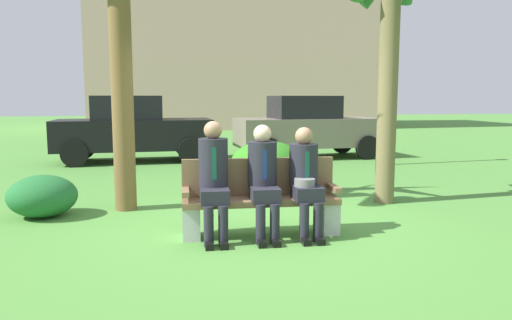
{
  "coord_description": "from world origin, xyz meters",
  "views": [
    {
      "loc": [
        -0.92,
        -5.74,
        1.62
      ],
      "look_at": [
        -0.04,
        0.16,
        0.85
      ],
      "focal_mm": 33.77,
      "sensor_mm": 36.0,
      "label": 1
    }
  ],
  "objects_px": {
    "shrub_near_bench": "(267,163)",
    "shrub_mid_lawn": "(42,196)",
    "seated_man_right": "(305,176)",
    "parked_car_far": "(308,127)",
    "park_bench": "(260,199)",
    "parked_car_near": "(133,129)",
    "street_lamp": "(393,77)",
    "seated_man_middle": "(263,175)",
    "palm_tree_short": "(390,6)",
    "seated_man_left": "(214,174)",
    "building_backdrop": "(233,37)"
  },
  "relations": [
    {
      "from": "seated_man_right",
      "to": "shrub_mid_lawn",
      "type": "distance_m",
      "value": 3.64
    },
    {
      "from": "palm_tree_short",
      "to": "seated_man_middle",
      "type": "bearing_deg",
      "value": -144.17
    },
    {
      "from": "parked_car_far",
      "to": "building_backdrop",
      "type": "distance_m",
      "value": 15.79
    },
    {
      "from": "shrub_near_bench",
      "to": "parked_car_far",
      "type": "bearing_deg",
      "value": 65.81
    },
    {
      "from": "park_bench",
      "to": "palm_tree_short",
      "type": "relative_size",
      "value": 0.44
    },
    {
      "from": "palm_tree_short",
      "to": "shrub_mid_lawn",
      "type": "xyz_separation_m",
      "value": [
        -5.0,
        -0.18,
        -2.69
      ]
    },
    {
      "from": "seated_man_middle",
      "to": "shrub_near_bench",
      "type": "height_order",
      "value": "seated_man_middle"
    },
    {
      "from": "shrub_near_bench",
      "to": "parked_car_far",
      "type": "relative_size",
      "value": 0.33
    },
    {
      "from": "seated_man_middle",
      "to": "building_backdrop",
      "type": "distance_m",
      "value": 22.98
    },
    {
      "from": "parked_car_near",
      "to": "street_lamp",
      "type": "xyz_separation_m",
      "value": [
        6.27,
        -1.55,
        1.28
      ]
    },
    {
      "from": "shrub_mid_lawn",
      "to": "seated_man_middle",
      "type": "bearing_deg",
      "value": -25.94
    },
    {
      "from": "seated_man_right",
      "to": "palm_tree_short",
      "type": "bearing_deg",
      "value": 43.3
    },
    {
      "from": "park_bench",
      "to": "seated_man_left",
      "type": "xyz_separation_m",
      "value": [
        -0.56,
        -0.12,
        0.34
      ]
    },
    {
      "from": "palm_tree_short",
      "to": "street_lamp",
      "type": "relative_size",
      "value": 1.22
    },
    {
      "from": "seated_man_right",
      "to": "parked_car_far",
      "type": "bearing_deg",
      "value": 75.3
    },
    {
      "from": "parked_car_far",
      "to": "shrub_near_bench",
      "type": "bearing_deg",
      "value": -114.19
    },
    {
      "from": "seated_man_middle",
      "to": "parked_car_near",
      "type": "xyz_separation_m",
      "value": [
        -2.21,
        7.19,
        0.1
      ]
    },
    {
      "from": "park_bench",
      "to": "shrub_mid_lawn",
      "type": "distance_m",
      "value": 3.09
    },
    {
      "from": "seated_man_left",
      "to": "seated_man_right",
      "type": "distance_m",
      "value": 1.07
    },
    {
      "from": "seated_man_left",
      "to": "seated_man_middle",
      "type": "relative_size",
      "value": 1.04
    },
    {
      "from": "parked_car_near",
      "to": "building_backdrop",
      "type": "xyz_separation_m",
      "value": [
        4.1,
        15.31,
        4.22
      ]
    },
    {
      "from": "seated_man_right",
      "to": "shrub_near_bench",
      "type": "relative_size",
      "value": 0.95
    },
    {
      "from": "palm_tree_short",
      "to": "shrub_mid_lawn",
      "type": "distance_m",
      "value": 5.68
    },
    {
      "from": "park_bench",
      "to": "seated_man_left",
      "type": "distance_m",
      "value": 0.66
    },
    {
      "from": "shrub_mid_lawn",
      "to": "building_backdrop",
      "type": "distance_m",
      "value": 22.15
    },
    {
      "from": "seated_man_left",
      "to": "shrub_mid_lawn",
      "type": "distance_m",
      "value": 2.69
    },
    {
      "from": "seated_man_left",
      "to": "seated_man_right",
      "type": "bearing_deg",
      "value": -0.72
    },
    {
      "from": "seated_man_right",
      "to": "park_bench",
      "type": "bearing_deg",
      "value": 165.53
    },
    {
      "from": "seated_man_left",
      "to": "building_backdrop",
      "type": "height_order",
      "value": "building_backdrop"
    },
    {
      "from": "building_backdrop",
      "to": "parked_car_far",
      "type": "bearing_deg",
      "value": -88.06
    },
    {
      "from": "building_backdrop",
      "to": "seated_man_right",
      "type": "bearing_deg",
      "value": -93.56
    },
    {
      "from": "parked_car_far",
      "to": "shrub_mid_lawn",
      "type": "bearing_deg",
      "value": -131.64
    },
    {
      "from": "seated_man_left",
      "to": "parked_car_near",
      "type": "bearing_deg",
      "value": 102.81
    },
    {
      "from": "park_bench",
      "to": "shrub_mid_lawn",
      "type": "height_order",
      "value": "park_bench"
    },
    {
      "from": "palm_tree_short",
      "to": "parked_car_far",
      "type": "distance_m",
      "value": 6.11
    },
    {
      "from": "seated_man_right",
      "to": "building_backdrop",
      "type": "distance_m",
      "value": 22.96
    },
    {
      "from": "park_bench",
      "to": "palm_tree_short",
      "type": "bearing_deg",
      "value": 33.4
    },
    {
      "from": "shrub_near_bench",
      "to": "seated_man_middle",
      "type": "bearing_deg",
      "value": -100.43
    },
    {
      "from": "palm_tree_short",
      "to": "parked_car_near",
      "type": "relative_size",
      "value": 1.05
    },
    {
      "from": "palm_tree_short",
      "to": "shrub_mid_lawn",
      "type": "bearing_deg",
      "value": -177.93
    },
    {
      "from": "seated_man_middle",
      "to": "building_backdrop",
      "type": "relative_size",
      "value": 0.08
    },
    {
      "from": "parked_car_far",
      "to": "seated_man_left",
      "type": "bearing_deg",
      "value": -112.29
    },
    {
      "from": "shrub_near_bench",
      "to": "street_lamp",
      "type": "bearing_deg",
      "value": 34.59
    },
    {
      "from": "parked_car_near",
      "to": "street_lamp",
      "type": "bearing_deg",
      "value": -13.87
    },
    {
      "from": "park_bench",
      "to": "shrub_mid_lawn",
      "type": "xyz_separation_m",
      "value": [
        -2.82,
        1.26,
        -0.13
      ]
    },
    {
      "from": "seated_man_left",
      "to": "palm_tree_short",
      "type": "height_order",
      "value": "palm_tree_short"
    },
    {
      "from": "parked_car_far",
      "to": "street_lamp",
      "type": "xyz_separation_m",
      "value": [
        1.65,
        -1.65,
        1.28
      ]
    },
    {
      "from": "building_backdrop",
      "to": "palm_tree_short",
      "type": "bearing_deg",
      "value": -89.26
    },
    {
      "from": "shrub_near_bench",
      "to": "shrub_mid_lawn",
      "type": "bearing_deg",
      "value": -151.45
    },
    {
      "from": "palm_tree_short",
      "to": "shrub_near_bench",
      "type": "relative_size",
      "value": 3.13
    }
  ]
}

